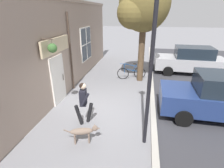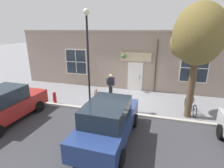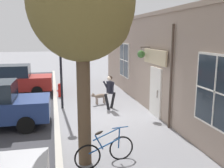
# 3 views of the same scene
# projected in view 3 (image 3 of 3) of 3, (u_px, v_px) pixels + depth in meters

# --- Properties ---
(ground_plane) EXTENTS (90.00, 90.00, 0.00)m
(ground_plane) POSITION_uv_depth(u_px,v_px,m) (104.00, 116.00, 10.74)
(ground_plane) COLOR gray
(storefront_facade) EXTENTS (0.95, 18.00, 4.41)m
(storefront_facade) POSITION_uv_depth(u_px,v_px,m) (156.00, 64.00, 10.84)
(storefront_facade) COLOR gray
(storefront_facade) RESTS_ON ground_plane
(pedestrian_walking) EXTENTS (0.64, 0.55, 1.60)m
(pedestrian_walking) POSITION_uv_depth(u_px,v_px,m) (110.00, 89.00, 11.64)
(pedestrian_walking) COLOR black
(pedestrian_walking) RESTS_ON ground_plane
(dog_on_leash) EXTENTS (1.08, 0.44, 0.61)m
(dog_on_leash) POSITION_uv_depth(u_px,v_px,m) (99.00, 96.00, 12.62)
(dog_on_leash) COLOR #7F6B5B
(dog_on_leash) RESTS_ON ground_plane
(street_tree_by_curb) EXTENTS (2.67, 2.43, 5.68)m
(street_tree_by_curb) POSITION_uv_depth(u_px,v_px,m) (85.00, 8.00, 6.15)
(street_tree_by_curb) COLOR brown
(street_tree_by_curb) RESTS_ON ground_plane
(leaning_bicycle) EXTENTS (1.70, 0.41, 1.01)m
(leaning_bicycle) POSITION_uv_depth(u_px,v_px,m) (105.00, 151.00, 6.71)
(leaning_bicycle) COLOR black
(leaning_bicycle) RESTS_ON ground_plane
(parked_car_nearest_curb) EXTENTS (4.34, 2.01, 1.75)m
(parked_car_nearest_curb) POSITION_uv_depth(u_px,v_px,m) (13.00, 80.00, 14.44)
(parked_car_nearest_curb) COLOR maroon
(parked_car_nearest_curb) RESTS_ON ground_plane
(street_lamp) EXTENTS (0.32, 0.32, 5.47)m
(street_lamp) POSITION_uv_depth(u_px,v_px,m) (60.00, 33.00, 11.26)
(street_lamp) COLOR black
(street_lamp) RESTS_ON ground_plane
(fire_hydrant) EXTENTS (0.34, 0.20, 0.77)m
(fire_hydrant) POSITION_uv_depth(u_px,v_px,m) (60.00, 90.00, 14.10)
(fire_hydrant) COLOR red
(fire_hydrant) RESTS_ON ground_plane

